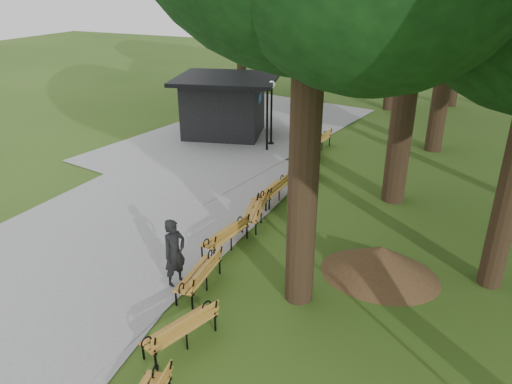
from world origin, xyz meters
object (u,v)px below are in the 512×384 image
at_px(dirt_mound, 381,261).
at_px(bench_3, 199,274).
at_px(lamp_post, 272,99).
at_px(bench_7, 301,170).
at_px(bench_2, 180,328).
at_px(bench_6, 274,189).
at_px(person, 175,253).
at_px(bench_5, 255,210).
at_px(bench_4, 225,235).
at_px(bench_8, 307,153).
at_px(kiosk, 224,106).
at_px(bench_9, 318,141).

bearing_deg(dirt_mound, bench_3, -148.24).
relative_size(lamp_post, bench_7, 1.61).
relative_size(bench_2, bench_6, 1.00).
bearing_deg(person, bench_3, -70.09).
distance_m(bench_2, bench_5, 6.01).
bearing_deg(person, lamp_post, 26.19).
distance_m(bench_3, bench_4, 2.13).
distance_m(person, bench_7, 8.04).
distance_m(bench_6, bench_8, 4.24).
bearing_deg(bench_6, kiosk, -137.00).
height_order(kiosk, bench_9, kiosk).
height_order(person, bench_2, person).
bearing_deg(bench_8, dirt_mound, 29.67).
height_order(kiosk, bench_3, kiosk).
distance_m(bench_2, bench_7, 9.94).
distance_m(bench_3, bench_7, 7.95).
height_order(bench_4, bench_8, same).
relative_size(bench_4, bench_7, 1.00).
bearing_deg(kiosk, bench_6, -64.56).
height_order(person, kiosk, kiosk).
bearing_deg(bench_2, bench_4, -146.77).
distance_m(bench_7, bench_8, 2.15).
bearing_deg(bench_3, kiosk, -159.46).
xyz_separation_m(kiosk, bench_3, (5.61, -12.11, -1.06)).
height_order(bench_4, bench_9, same).
bearing_deg(bench_3, bench_9, 178.38).
height_order(person, bench_9, person).
bearing_deg(person, bench_7, 11.04).
bearing_deg(bench_6, bench_3, 5.95).
xyz_separation_m(person, bench_5, (0.42, 4.02, -0.50)).
bearing_deg(bench_2, bench_5, -152.11).
relative_size(bench_4, bench_5, 1.00).
bearing_deg(bench_6, bench_8, -174.85).
xyz_separation_m(bench_2, bench_5, (-0.91, 5.94, 0.00)).
xyz_separation_m(kiosk, bench_8, (5.14, -2.06, -1.06)).
relative_size(dirt_mound, bench_2, 1.41).
distance_m(bench_4, bench_9, 9.73).
relative_size(kiosk, dirt_mound, 1.79).
xyz_separation_m(bench_2, bench_8, (-1.16, 12.01, 0.00)).
relative_size(kiosk, bench_6, 2.52).
relative_size(bench_5, bench_6, 1.00).
bearing_deg(dirt_mound, bench_4, -174.20).
height_order(bench_3, bench_8, same).
height_order(person, lamp_post, lamp_post).
height_order(bench_4, bench_7, same).
relative_size(dirt_mound, bench_4, 1.41).
distance_m(lamp_post, bench_8, 3.35).
relative_size(kiosk, bench_8, 2.52).
xyz_separation_m(bench_4, bench_8, (-0.14, 7.94, 0.00)).
xyz_separation_m(kiosk, bench_2, (6.29, -14.08, -1.06)).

